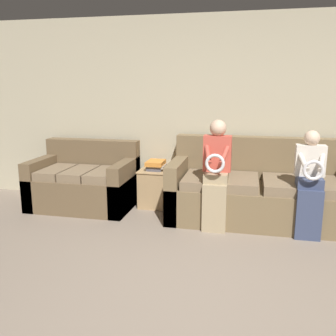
% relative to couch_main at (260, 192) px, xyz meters
% --- Properties ---
extents(ground_plane, '(14.00, 14.00, 0.00)m').
position_rel_couch_main_xyz_m(ground_plane, '(-0.43, -2.37, -0.34)').
color(ground_plane, gray).
extents(wall_back, '(7.38, 0.06, 2.55)m').
position_rel_couch_main_xyz_m(wall_back, '(-0.43, 0.53, 0.93)').
color(wall_back, '#BCB293').
rests_on(wall_back, ground_plane).
extents(couch_main, '(2.20, 0.98, 0.99)m').
position_rel_couch_main_xyz_m(couch_main, '(0.00, 0.00, 0.00)').
color(couch_main, brown).
rests_on(couch_main, ground_plane).
extents(couch_side, '(1.35, 0.90, 0.88)m').
position_rel_couch_main_xyz_m(couch_side, '(-2.34, 0.02, -0.02)').
color(couch_side, brown).
rests_on(couch_side, ground_plane).
extents(child_left_seated, '(0.32, 0.39, 1.26)m').
position_rel_couch_main_xyz_m(child_left_seated, '(-0.51, -0.42, 0.35)').
color(child_left_seated, tan).
rests_on(child_left_seated, ground_plane).
extents(child_right_seated, '(0.32, 0.37, 1.16)m').
position_rel_couch_main_xyz_m(child_right_seated, '(0.51, -0.43, 0.30)').
color(child_right_seated, '#384260').
rests_on(child_right_seated, ground_plane).
extents(side_shelf, '(0.42, 0.48, 0.51)m').
position_rel_couch_main_xyz_m(side_shelf, '(-1.39, 0.24, -0.08)').
color(side_shelf, tan).
rests_on(side_shelf, ground_plane).
extents(book_stack, '(0.24, 0.31, 0.12)m').
position_rel_couch_main_xyz_m(book_stack, '(-1.38, 0.23, 0.23)').
color(book_stack, '#4C4C56').
rests_on(book_stack, side_shelf).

